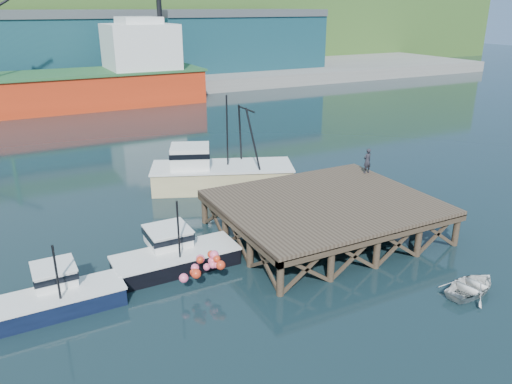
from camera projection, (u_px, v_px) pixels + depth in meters
ground at (240, 253)px, 27.40m from camera, size 300.00×300.00×0.00m
wharf at (327, 204)px, 28.93m from camera, size 12.00×10.00×2.62m
far_quay at (63, 79)px, 85.27m from camera, size 160.00×40.00×2.00m
warehouse_mid at (63, 48)px, 79.19m from camera, size 28.00×16.00×9.00m
warehouse_right at (234, 42)px, 92.12m from camera, size 30.00×16.00×9.00m
cargo_ship at (14, 86)px, 62.52m from camera, size 55.50×10.00×13.75m
hillside at (37, 15)px, 106.73m from camera, size 220.00×50.00×22.00m
boat_navy at (59, 294)px, 22.20m from camera, size 5.57×2.97×3.47m
boat_black at (174, 254)px, 25.77m from camera, size 6.43×5.44×3.96m
trawler at (219, 170)px, 36.59m from camera, size 10.90×7.26×6.88m
dinghy at (472, 286)px, 23.51m from camera, size 3.46×2.72×0.65m
dockworker at (367, 161)px, 33.48m from camera, size 0.65×0.45×1.71m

